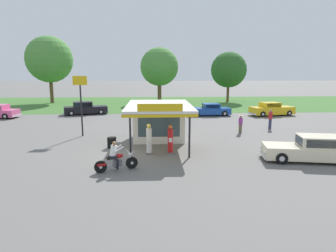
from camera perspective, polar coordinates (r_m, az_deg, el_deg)
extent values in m
plane|color=slate|center=(18.44, -7.07, -5.52)|extent=(300.00, 300.00, 0.00)
cube|color=#3D6B2D|center=(47.96, -4.52, 4.44)|extent=(120.00, 24.00, 0.01)
cube|color=silver|center=(22.03, -1.86, 0.80)|extent=(3.69, 3.03, 2.70)
cube|color=#384C56|center=(20.55, -1.78, 0.24)|extent=(2.95, 0.05, 1.73)
cube|color=silver|center=(20.09, -1.79, 3.97)|extent=(4.39, 7.05, 0.16)
cube|color=gold|center=(20.11, -1.79, 3.46)|extent=(4.39, 7.05, 0.18)
cube|color=gold|center=(16.58, -1.56, 3.62)|extent=(2.58, 0.08, 0.44)
cylinder|color=black|center=(17.37, 4.21, -1.88)|extent=(0.12, 0.12, 2.70)
cylinder|color=black|center=(17.29, -7.35, -1.99)|extent=(0.12, 0.12, 2.70)
cube|color=slate|center=(18.45, -3.68, -5.29)|extent=(0.44, 0.44, 0.10)
cylinder|color=silver|center=(18.24, -3.71, -2.81)|extent=(0.34, 0.34, 1.54)
cube|color=white|center=(18.05, -3.72, -2.70)|extent=(0.22, 0.02, 0.28)
sphere|color=#EACC4C|center=(18.05, -3.75, 0.01)|extent=(0.26, 0.26, 0.26)
cube|color=slate|center=(18.47, 0.47, -5.25)|extent=(0.44, 0.44, 0.10)
cylinder|color=red|center=(18.28, 0.47, -2.88)|extent=(0.34, 0.34, 1.47)
cube|color=white|center=(18.08, 0.51, -2.78)|extent=(0.22, 0.02, 0.28)
sphere|color=orange|center=(18.09, 0.48, -0.18)|extent=(0.26, 0.26, 0.26)
cylinder|color=black|center=(15.74, -7.08, -7.13)|extent=(0.63, 0.33, 0.64)
cylinder|color=silver|center=(15.74, -7.08, -7.13)|extent=(0.19, 0.17, 0.16)
cylinder|color=black|center=(15.36, -13.03, -7.78)|extent=(0.63, 0.33, 0.64)
cylinder|color=silver|center=(15.36, -13.03, -7.78)|extent=(0.19, 0.17, 0.16)
ellipsoid|color=#B21414|center=(15.42, -9.71, -5.79)|extent=(0.61, 0.43, 0.24)
cube|color=#59595E|center=(15.51, -9.85, -7.09)|extent=(0.50, 0.39, 0.36)
cube|color=black|center=(15.35, -10.97, -6.14)|extent=(0.54, 0.42, 0.10)
cylinder|color=silver|center=(15.63, -7.45, -6.19)|extent=(0.37, 0.20, 0.71)
cylinder|color=silver|center=(15.50, -7.91, -4.89)|extent=(0.29, 0.66, 0.04)
sphere|color=silver|center=(15.57, -7.54, -5.42)|extent=(0.16, 0.16, 0.16)
cube|color=#B21414|center=(15.33, -12.86, -7.34)|extent=(0.48, 0.33, 0.12)
cylinder|color=silver|center=(15.59, -11.40, -7.59)|extent=(0.68, 0.34, 0.18)
cube|color=black|center=(15.35, -10.72, -5.90)|extent=(0.50, 0.46, 0.14)
cylinder|color=black|center=(15.66, -10.10, -7.07)|extent=(0.20, 0.26, 0.56)
cylinder|color=black|center=(15.37, -9.79, -7.41)|extent=(0.20, 0.26, 0.56)
cylinder|color=white|center=(15.28, -10.62, -4.75)|extent=(0.50, 0.45, 0.60)
sphere|color=#9E704C|center=(15.20, -10.44, -3.37)|extent=(0.22, 0.22, 0.22)
cylinder|color=white|center=(15.50, -9.95, -4.19)|extent=(0.53, 0.28, 0.31)
cylinder|color=white|center=(15.13, -9.56, -4.55)|extent=(0.53, 0.28, 0.31)
cube|color=beige|center=(18.73, 25.93, -4.57)|extent=(5.36, 2.64, 0.71)
cube|color=beige|center=(18.74, 27.45, -2.62)|extent=(2.48, 1.93, 0.61)
cube|color=#283847|center=(18.39, 24.23, -2.59)|extent=(0.28, 1.36, 0.48)
cube|color=#283847|center=(18.05, 28.27, -3.16)|extent=(1.88, 0.37, 0.46)
cube|color=#283847|center=(19.44, 26.69, -2.12)|extent=(1.88, 0.37, 0.46)
cube|color=silver|center=(18.12, 18.04, -5.27)|extent=(0.41, 1.67, 0.18)
sphere|color=white|center=(17.51, 18.40, -4.92)|extent=(0.18, 0.18, 0.18)
sphere|color=white|center=(18.59, 17.74, -4.00)|extent=(0.18, 0.18, 0.18)
cylinder|color=black|center=(17.53, 21.29, -5.91)|extent=(0.68, 0.31, 0.66)
cylinder|color=silver|center=(17.53, 21.29, -5.91)|extent=(0.33, 0.27, 0.30)
cylinder|color=black|center=(19.07, 20.12, -4.53)|extent=(0.68, 0.31, 0.66)
cylinder|color=silver|center=(19.07, 20.12, -4.53)|extent=(0.33, 0.27, 0.30)
cylinder|color=black|center=(20.15, 29.86, -4.52)|extent=(0.68, 0.31, 0.66)
cylinder|color=silver|center=(20.15, 29.86, -4.52)|extent=(0.33, 0.27, 0.30)
cube|color=#2D844C|center=(38.24, -3.80, 3.71)|extent=(5.29, 2.37, 0.72)
cube|color=#2D844C|center=(38.13, -3.29, 4.64)|extent=(2.20, 1.82, 0.52)
cube|color=#283847|center=(38.26, -4.78, 4.64)|extent=(0.20, 1.41, 0.42)
cube|color=#283847|center=(37.35, -3.43, 4.51)|extent=(1.72, 0.22, 0.40)
cube|color=#283847|center=(38.91, -3.16, 4.75)|extent=(1.72, 0.22, 0.40)
cube|color=silver|center=(38.68, -7.61, 3.36)|extent=(0.31, 1.73, 0.18)
cube|color=silver|center=(38.03, 0.09, 3.33)|extent=(0.31, 1.73, 0.18)
sphere|color=white|center=(38.08, -7.80, 3.66)|extent=(0.18, 0.18, 0.18)
sphere|color=white|center=(39.22, -7.47, 3.87)|extent=(0.18, 0.18, 0.18)
cylinder|color=black|center=(37.69, -6.59, 3.24)|extent=(0.68, 0.27, 0.66)
cylinder|color=silver|center=(37.69, -6.59, 3.24)|extent=(0.32, 0.25, 0.30)
cylinder|color=black|center=(39.35, -6.16, 3.56)|extent=(0.68, 0.27, 0.66)
cylinder|color=silver|center=(39.35, -6.16, 3.56)|extent=(0.32, 0.25, 0.30)
cylinder|color=black|center=(37.25, -1.29, 3.22)|extent=(0.68, 0.27, 0.66)
cylinder|color=silver|center=(37.25, -1.29, 3.22)|extent=(0.32, 0.25, 0.30)
cylinder|color=black|center=(38.93, -1.09, 3.54)|extent=(0.68, 0.27, 0.66)
cylinder|color=silver|center=(38.93, -1.09, 3.54)|extent=(0.32, 0.25, 0.30)
cube|color=#19479E|center=(34.76, 7.98, 2.94)|extent=(4.94, 2.12, 0.71)
cube|color=#19479E|center=(34.75, 8.41, 3.94)|extent=(1.95, 1.76, 0.52)
cube|color=#283847|center=(34.54, 6.93, 3.94)|extent=(0.11, 1.48, 0.41)
cube|color=#283847|center=(33.96, 8.74, 3.78)|extent=(1.59, 0.10, 0.39)
cube|color=#283847|center=(35.54, 8.09, 4.09)|extent=(1.59, 0.10, 0.39)
cube|color=silver|center=(34.31, 3.96, 2.52)|extent=(0.20, 1.81, 0.18)
cube|color=silver|center=(35.45, 11.84, 2.57)|extent=(0.20, 1.81, 0.18)
sphere|color=white|center=(33.68, 4.12, 2.83)|extent=(0.18, 0.18, 0.18)
sphere|color=white|center=(34.86, 3.79, 3.09)|extent=(0.18, 0.18, 0.18)
cylinder|color=black|center=(33.58, 5.57, 2.37)|extent=(0.67, 0.23, 0.66)
cylinder|color=silver|center=(33.58, 5.57, 2.37)|extent=(0.31, 0.23, 0.30)
cylinder|color=black|center=(35.31, 5.02, 2.78)|extent=(0.67, 0.23, 0.66)
cylinder|color=silver|center=(35.31, 5.02, 2.78)|extent=(0.31, 0.23, 0.30)
cylinder|color=black|center=(34.36, 10.99, 2.41)|extent=(0.67, 0.23, 0.66)
cylinder|color=silver|center=(34.36, 10.99, 2.41)|extent=(0.31, 0.23, 0.30)
cylinder|color=black|center=(36.06, 10.20, 2.81)|extent=(0.67, 0.23, 0.66)
cylinder|color=silver|center=(36.06, 10.20, 2.81)|extent=(0.31, 0.23, 0.30)
cube|color=black|center=(36.72, -15.75, 3.10)|extent=(5.30, 3.15, 0.78)
cube|color=black|center=(36.62, -16.32, 4.12)|extent=(2.55, 2.14, 0.56)
cube|color=#283847|center=(36.70, -14.64, 4.21)|extent=(0.44, 1.36, 0.45)
cube|color=#283847|center=(37.39, -16.39, 4.24)|extent=(1.79, 0.56, 0.43)
cube|color=#283847|center=(35.85, -16.24, 3.99)|extent=(1.79, 0.56, 0.43)
cube|color=silver|center=(37.00, -11.82, 2.90)|extent=(0.60, 1.67, 0.18)
cube|color=silver|center=(36.68, -19.67, 2.45)|extent=(0.60, 1.67, 0.18)
sphere|color=white|center=(37.53, -11.95, 3.48)|extent=(0.18, 0.18, 0.18)
sphere|color=white|center=(36.39, -11.70, 3.28)|extent=(0.18, 0.18, 0.18)
cylinder|color=black|center=(37.72, -13.25, 3.03)|extent=(0.69, 0.38, 0.66)
cylinder|color=silver|center=(37.72, -13.25, 3.03)|extent=(0.35, 0.30, 0.30)
cylinder|color=black|center=(36.07, -12.95, 2.71)|extent=(0.69, 0.38, 0.66)
cylinder|color=silver|center=(36.07, -12.95, 2.71)|extent=(0.35, 0.30, 0.30)
cylinder|color=black|center=(37.52, -18.41, 2.73)|extent=(0.69, 0.38, 0.66)
cylinder|color=silver|center=(37.52, -18.41, 2.73)|extent=(0.35, 0.30, 0.30)
cylinder|color=black|center=(35.85, -18.35, 2.40)|extent=(0.69, 0.38, 0.66)
cylinder|color=silver|center=(35.85, -18.35, 2.40)|extent=(0.35, 0.30, 0.30)
cube|color=#283847|center=(38.13, -29.64, 3.37)|extent=(1.59, 0.17, 0.42)
cube|color=silver|center=(36.50, -27.42, 1.84)|extent=(0.28, 1.78, 0.18)
cylinder|color=black|center=(36.15, -29.17, 1.66)|extent=(0.68, 0.26, 0.66)
cylinder|color=silver|center=(36.15, -29.17, 1.66)|extent=(0.32, 0.25, 0.30)
cylinder|color=black|center=(37.64, -27.81, 2.08)|extent=(0.68, 0.26, 0.66)
cylinder|color=silver|center=(37.64, -27.81, 2.08)|extent=(0.32, 0.25, 0.30)
cube|color=gold|center=(36.53, 19.60, 2.90)|extent=(5.35, 2.83, 0.84)
cube|color=gold|center=(36.29, 19.28, 3.96)|extent=(2.33, 2.01, 0.53)
cube|color=#283847|center=(36.85, 20.58, 3.97)|extent=(0.33, 1.42, 0.42)
cube|color=#283847|center=(36.96, 18.60, 4.11)|extent=(1.71, 0.38, 0.40)
cube|color=#283847|center=(35.63, 19.99, 3.81)|extent=(1.71, 0.38, 0.40)
cube|color=silver|center=(38.06, 22.80, 2.51)|extent=(0.47, 1.75, 0.18)
cube|color=silver|center=(35.21, 16.09, 2.33)|extent=(0.47, 1.75, 0.18)
sphere|color=white|center=(38.50, 22.32, 3.14)|extent=(0.18, 0.18, 0.18)
sphere|color=white|center=(37.56, 23.39, 2.90)|extent=(0.18, 0.18, 0.18)
cylinder|color=black|center=(38.25, 21.01, 2.71)|extent=(0.69, 0.33, 0.66)
cylinder|color=silver|center=(38.25, 21.01, 2.71)|extent=(0.33, 0.27, 0.30)
cylinder|color=black|center=(36.87, 22.56, 2.34)|extent=(0.69, 0.33, 0.66)
cylinder|color=silver|center=(36.87, 22.56, 2.34)|extent=(0.33, 0.27, 0.30)
cylinder|color=black|center=(36.37, 16.55, 2.61)|extent=(0.69, 0.33, 0.66)
cylinder|color=silver|center=(36.37, 16.55, 2.61)|extent=(0.33, 0.27, 0.30)
cylinder|color=black|center=(34.91, 18.00, 2.21)|extent=(0.69, 0.33, 0.66)
cylinder|color=silver|center=(34.91, 18.00, 2.21)|extent=(0.33, 0.27, 0.30)
cylinder|color=brown|center=(25.24, 13.93, -0.50)|extent=(0.26, 0.26, 0.76)
cylinder|color=#8C338C|center=(25.12, 13.99, 0.96)|extent=(0.34, 0.34, 0.54)
sphere|color=brown|center=(25.07, 14.03, 1.80)|extent=(0.21, 0.21, 0.21)
cylinder|color=beige|center=(25.06, 14.04, 1.96)|extent=(0.33, 0.33, 0.02)
cylinder|color=#2D3351|center=(27.83, 19.29, 0.38)|extent=(0.26, 0.26, 0.90)
cylinder|color=#B21E23|center=(27.71, 19.38, 1.94)|extent=(0.34, 0.34, 0.64)
sphere|color=#9E704C|center=(27.66, 19.44, 2.84)|extent=(0.24, 0.24, 0.24)
cylinder|color=brown|center=(49.13, -1.67, 6.69)|extent=(0.64, 0.64, 3.55)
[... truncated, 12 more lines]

